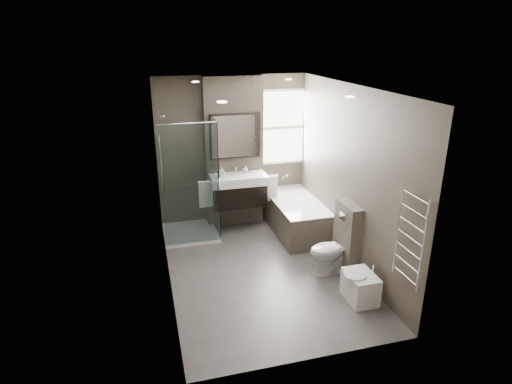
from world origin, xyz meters
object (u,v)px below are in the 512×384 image
object	(u,v)px
bathtub	(296,214)
toilet	(333,250)
bidet	(360,286)
vanity	(239,190)

from	to	relation	value
bathtub	toilet	distance (m)	1.41
bathtub	bidet	world-z (taller)	bathtub
vanity	bidet	bearing A→B (deg)	-67.75
vanity	toilet	world-z (taller)	vanity
vanity	toilet	size ratio (longest dim) A/B	1.39
bidet	vanity	bearing A→B (deg)	112.25
bathtub	bidet	size ratio (longest dim) A/B	3.26
bathtub	bidet	xyz separation A→B (m)	(0.09, -2.15, -0.12)
vanity	bidet	world-z (taller)	vanity
vanity	bathtub	distance (m)	1.07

